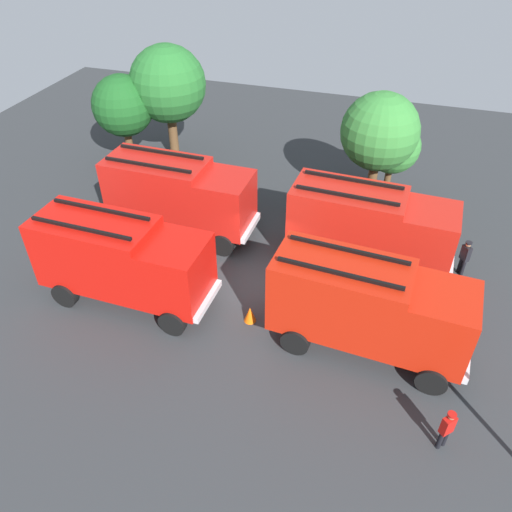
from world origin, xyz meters
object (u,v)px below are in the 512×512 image
fire_truck_0 (122,258)px  firefighter_2 (447,428)px  tree_0 (123,106)px  traffic_cone_0 (118,259)px  firefighter_0 (299,198)px  traffic_cone_1 (250,314)px  fire_truck_1 (368,305)px  tree_1 (168,84)px  tree_3 (393,147)px  fire_truck_2 (179,193)px  firefighter_1 (465,256)px  firefighter_3 (335,286)px  tree_2 (380,132)px  fire_truck_3 (370,225)px

fire_truck_0 → firefighter_2: bearing=-12.6°
tree_0 → traffic_cone_0: tree_0 is taller
firefighter_0 → traffic_cone_1: firefighter_0 is taller
fire_truck_1 → traffic_cone_1: (-4.44, 0.02, -1.80)m
firefighter_0 → firefighter_2: bearing=170.9°
tree_1 → tree_3: 13.20m
fire_truck_2 → firefighter_0: size_ratio=3.99×
firefighter_1 → traffic_cone_1: (-8.07, -5.64, -0.63)m
firefighter_3 → traffic_cone_0: bearing=89.8°
fire_truck_2 → tree_2: (8.58, 5.49, 1.92)m
fire_truck_2 → firefighter_1: bearing=3.6°
fire_truck_0 → tree_0: size_ratio=1.34×
fire_truck_1 → firefighter_3: (-1.43, 1.98, -1.14)m
firefighter_2 → tree_1: 23.02m
fire_truck_1 → traffic_cone_0: fire_truck_1 is taller
tree_3 → firefighter_0: bearing=-141.0°
fire_truck_3 → firefighter_0: 5.08m
fire_truck_0 → traffic_cone_1: size_ratio=10.35×
tree_1 → traffic_cone_0: bearing=-79.2°
firefighter_2 → tree_0: tree_0 is taller
firefighter_2 → tree_2: (-4.06, 13.99, 3.14)m
tree_2 → tree_3: size_ratio=1.39×
tree_0 → fire_truck_0: bearing=-62.0°
traffic_cone_1 → tree_3: bearing=70.2°
fire_truck_3 → fire_truck_0: bearing=-147.0°
firefighter_3 → tree_1: 16.19m
fire_truck_2 → firefighter_3: (8.22, -3.07, -1.14)m
fire_truck_1 → tree_3: 11.57m
firefighter_2 → tree_1: size_ratio=0.25×
fire_truck_3 → traffic_cone_0: bearing=-159.9°
fire_truck_3 → traffic_cone_0: size_ratio=12.75×
tree_0 → tree_2: size_ratio=0.90×
fire_truck_3 → traffic_cone_0: 11.43m
firefighter_3 → tree_2: size_ratio=0.30×
firefighter_1 → traffic_cone_0: firefighter_1 is taller
firefighter_0 → firefighter_3: bearing=164.1°
fire_truck_2 → firefighter_2: size_ratio=4.33×
fire_truck_0 → firefighter_0: 10.02m
firefighter_3 → traffic_cone_1: 3.66m
traffic_cone_1 → firefighter_2: bearing=-25.0°
tree_3 → traffic_cone_1: tree_3 is taller
tree_1 → firefighter_3: bearing=-40.9°
tree_1 → fire_truck_0: bearing=-73.7°
fire_truck_3 → firefighter_2: size_ratio=4.37×
firefighter_0 → firefighter_1: bearing=-149.2°
fire_truck_1 → tree_0: tree_0 is taller
traffic_cone_1 → fire_truck_0: bearing=-177.1°
fire_truck_2 → firefighter_2: bearing=-32.9°
fire_truck_3 → firefighter_0: bearing=143.7°
firefighter_0 → fire_truck_2: bearing=79.4°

